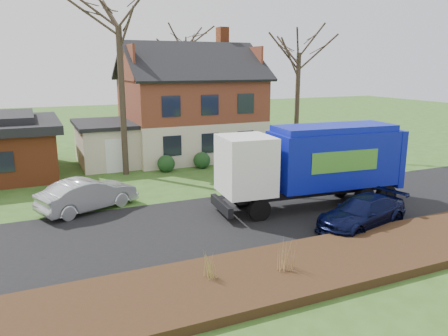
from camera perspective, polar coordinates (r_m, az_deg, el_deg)
name	(u,v)px	position (r m, az deg, el deg)	size (l,w,h in m)	color
ground	(256,216)	(19.38, 4.26, -6.33)	(120.00, 120.00, 0.00)	#2D501A
road	(256,216)	(19.37, 4.26, -6.30)	(80.00, 7.00, 0.02)	black
mulch_verge	(332,261)	(15.22, 13.94, -11.75)	(80.00, 3.50, 0.30)	black
main_house	(184,101)	(31.74, -5.27, 8.76)	(12.95, 8.95, 9.26)	beige
garbage_truck	(315,161)	(20.60, 11.85, 0.95)	(9.04, 3.08, 3.80)	black
silver_sedan	(88,194)	(20.90, -17.34, -3.32)	(1.57, 4.49, 1.48)	#B3B6BB
navy_wagon	(362,213)	(18.70, 17.58, -5.59)	(1.80, 4.42, 1.28)	black
tree_front_west	(117,3)	(26.80, -13.79, 20.24)	(4.05, 4.05, 12.03)	#382D21
tree_front_east	(300,35)	(33.03, 9.86, 16.70)	(3.80, 3.80, 10.56)	#3A2D22
tree_back	(185,27)	(39.07, -5.13, 17.87)	(3.66, 3.66, 11.60)	#392B22
grass_clump_west	(208,264)	(13.26, -2.13, -12.38)	(0.34, 0.28, 0.90)	#9C8C45
grass_clump_mid	(286,255)	(13.83, 8.11, -11.13)	(0.36, 0.30, 1.01)	#9C7645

